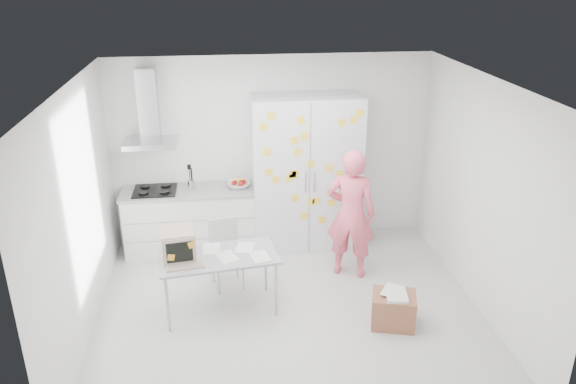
{
  "coord_description": "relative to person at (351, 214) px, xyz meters",
  "views": [
    {
      "loc": [
        -0.71,
        -5.61,
        3.85
      ],
      "look_at": [
        0.07,
        0.69,
        1.23
      ],
      "focal_mm": 35.0,
      "sensor_mm": 36.0,
      "label": 1
    }
  ],
  "objects": [
    {
      "name": "walls",
      "position": [
        -0.89,
        -0.03,
        0.48
      ],
      "size": [
        4.52,
        4.01,
        2.7
      ],
      "color": "white",
      "rests_on": "ground"
    },
    {
      "name": "ceiling",
      "position": [
        -0.89,
        -0.75,
        1.83
      ],
      "size": [
        4.5,
        4.0,
        0.02
      ],
      "primitive_type": "cube",
      "color": "white",
      "rests_on": "walls"
    },
    {
      "name": "counter_run",
      "position": [
        -2.09,
        0.95,
        -0.39
      ],
      "size": [
        1.84,
        0.63,
        1.28
      ],
      "color": "white",
      "rests_on": "ground"
    },
    {
      "name": "floor",
      "position": [
        -0.89,
        -0.75,
        -0.88
      ],
      "size": [
        4.5,
        4.0,
        0.02
      ],
      "primitive_type": "cube",
      "color": "silver",
      "rests_on": "ground"
    },
    {
      "name": "tall_cabinet",
      "position": [
        -0.44,
        0.92,
        0.23
      ],
      "size": [
        1.5,
        0.68,
        2.2
      ],
      "color": "silver",
      "rests_on": "ground"
    },
    {
      "name": "range_hood",
      "position": [
        -2.54,
        1.09,
        1.09
      ],
      "size": [
        0.7,
        0.48,
        1.01
      ],
      "color": "silver",
      "rests_on": "walls"
    },
    {
      "name": "cardboard_box",
      "position": [
        0.25,
        -1.18,
        -0.67
      ],
      "size": [
        0.57,
        0.5,
        0.42
      ],
      "rotation": [
        0.0,
        0.0,
        -0.28
      ],
      "color": "#965D41",
      "rests_on": "ground"
    },
    {
      "name": "chair",
      "position": [
        -1.61,
        -0.05,
        -0.37
      ],
      "size": [
        0.47,
        0.47,
        0.87
      ],
      "rotation": [
        0.0,
        0.0,
        0.22
      ],
      "color": "#BBBAB8",
      "rests_on": "ground"
    },
    {
      "name": "desk",
      "position": [
        -1.98,
        -0.64,
        -0.05
      ],
      "size": [
        1.42,
        0.84,
        1.07
      ],
      "rotation": [
        0.0,
        0.0,
        0.13
      ],
      "color": "#959C9F",
      "rests_on": "ground"
    },
    {
      "name": "person",
      "position": [
        0.0,
        0.0,
        0.0
      ],
      "size": [
        0.74,
        0.62,
        1.73
      ],
      "primitive_type": "imported",
      "rotation": [
        0.0,
        0.0,
        2.76
      ],
      "color": "#F65F78",
      "rests_on": "ground"
    }
  ]
}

